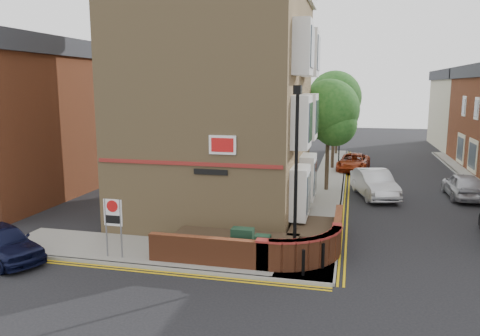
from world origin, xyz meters
The scene contains 25 objects.
ground centered at (0.00, 0.00, 0.00)m, with size 120.00×120.00×0.00m, color black.
pavement_corner centered at (-3.50, 1.50, 0.06)m, with size 13.00×3.00×0.12m, color gray.
pavement_main centered at (2.00, 16.00, 0.06)m, with size 2.00×32.00×0.12m, color gray.
kerb_side centered at (-3.50, 0.00, 0.06)m, with size 13.00×0.15×0.12m, color gray.
kerb_main_near centered at (3.00, 16.00, 0.06)m, with size 0.15×32.00×0.12m, color gray.
yellow_lines_side centered at (-3.50, -0.25, 0.01)m, with size 13.00×0.28×0.01m, color gold.
yellow_lines_main centered at (3.25, 16.00, 0.01)m, with size 0.28×32.00×0.01m, color gold.
corner_building centered at (-2.84, 8.00, 6.23)m, with size 8.95×10.40×13.60m.
garden_wall centered at (0.00, 2.50, 0.00)m, with size 6.80×6.00×1.20m, color brown, non-canonical shape.
lamppost centered at (1.60, 1.20, 3.34)m, with size 0.25×0.50×6.30m.
utility_cabinet_large centered at (-0.30, 1.30, 0.72)m, with size 0.80×0.45×1.20m, color black.
utility_cabinet_small centered at (0.50, 1.00, 0.67)m, with size 0.55×0.40×1.10m, color black.
bollard_near centered at (2.00, 0.40, 0.57)m, with size 0.11×0.11×0.90m, color black.
bollard_far centered at (2.60, 1.20, 0.57)m, with size 0.11×0.11×0.90m, color black.
zone_sign centered at (-5.00, 0.50, 1.64)m, with size 0.72×0.07×2.20m.
far_terrace_cream centered at (14.50, 38.00, 4.05)m, with size 5.40×12.40×8.00m.
side_building centered at (-15.00, 8.00, 4.55)m, with size 6.40×10.40×9.00m.
tree_near centered at (2.00, 14.05, 4.70)m, with size 3.64×3.65×6.70m.
tree_mid centered at (2.00, 22.05, 5.20)m, with size 4.03×4.03×7.42m.
tree_far centered at (2.00, 30.05, 4.91)m, with size 3.81×3.81×7.00m.
traffic_light_assembly centered at (2.40, 25.00, 2.78)m, with size 0.20×0.16×4.20m.
navy_hatchback centered at (-9.01, -0.50, 0.68)m, with size 1.61×4.01×1.37m, color black.
silver_car_near centered at (4.79, 13.14, 0.79)m, with size 1.68×4.81×1.59m, color #B9BCC2.
red_car_main centered at (3.60, 21.71, 0.65)m, with size 2.16×4.68×1.30m, color maroon.
silver_car_far centered at (9.77, 14.03, 0.74)m, with size 1.76×4.37×1.49m, color #A6A6AD.
Camera 1 is at (3.41, -14.52, 6.41)m, focal length 35.00 mm.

